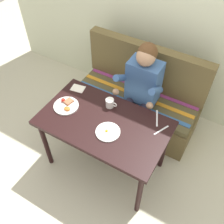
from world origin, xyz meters
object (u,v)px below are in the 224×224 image
at_px(plate_eggs, 108,132).
at_px(person, 141,87).
at_px(table, 104,127).
at_px(coffee_mug, 110,103).
at_px(knife, 157,118).
at_px(plate_breakfast, 66,105).
at_px(napkin, 78,88).
at_px(couch, 138,101).
at_px(fork, 161,130).

bearing_deg(plate_eggs, person, 90.63).
xyz_separation_m(table, coffee_mug, (-0.05, 0.20, 0.13)).
bearing_deg(knife, plate_breakfast, 176.95).
height_order(plate_breakfast, knife, plate_breakfast).
bearing_deg(table, napkin, 152.10).
height_order(person, coffee_mug, person).
distance_m(person, plate_breakfast, 0.79).
relative_size(plate_breakfast, knife, 1.21).
height_order(plate_eggs, coffee_mug, coffee_mug).
height_order(table, coffee_mug, coffee_mug).
bearing_deg(person, plate_breakfast, -129.86).
relative_size(couch, fork, 8.47).
height_order(table, knife, knife).
relative_size(table, knife, 6.00).
xyz_separation_m(person, napkin, (-0.55, -0.34, -0.01)).
distance_m(person, knife, 0.44).
height_order(plate_breakfast, fork, plate_breakfast).
bearing_deg(table, plate_breakfast, -177.95).
bearing_deg(coffee_mug, fork, -2.61).
bearing_deg(plate_eggs, knife, 50.19).
bearing_deg(plate_eggs, table, 137.67).
xyz_separation_m(couch, knife, (0.41, -0.48, 0.40)).
xyz_separation_m(coffee_mug, knife, (0.46, 0.09, -0.04)).
relative_size(table, fork, 7.06).
height_order(couch, person, person).
bearing_deg(table, fork, 19.19).
height_order(couch, knife, couch).
bearing_deg(fork, knife, 154.43).
xyz_separation_m(napkin, knife, (0.87, 0.04, -0.00)).
height_order(napkin, knife, napkin).
bearing_deg(knife, coffee_mug, 167.75).
distance_m(table, plate_eggs, 0.16).
height_order(table, plate_eggs, plate_eggs).
bearing_deg(fork, plate_breakfast, -142.92).
xyz_separation_m(couch, plate_breakfast, (-0.42, -0.78, 0.41)).
bearing_deg(plate_breakfast, napkin, 100.47).
distance_m(coffee_mug, napkin, 0.42).
bearing_deg(plate_breakfast, couch, 61.88).
bearing_deg(plate_eggs, coffee_mug, 117.07).
relative_size(person, fork, 7.13).
xyz_separation_m(plate_breakfast, knife, (0.82, 0.30, -0.01)).
bearing_deg(person, knife, -43.84).
xyz_separation_m(coffee_mug, fork, (0.55, -0.02, -0.04)).
distance_m(person, plate_eggs, 0.68).
distance_m(couch, napkin, 0.80).
distance_m(couch, person, 0.46).
bearing_deg(fork, napkin, -158.90).
height_order(couch, fork, couch).
height_order(coffee_mug, fork, coffee_mug).
distance_m(plate_breakfast, plate_eggs, 0.52).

